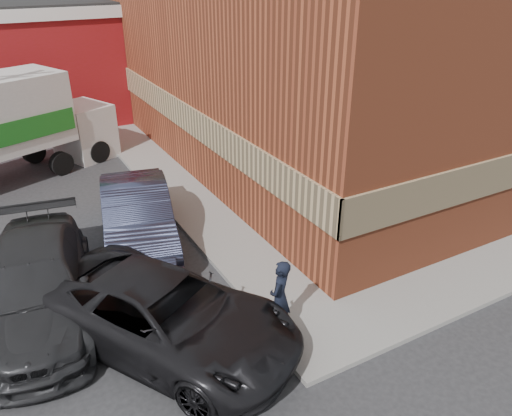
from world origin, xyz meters
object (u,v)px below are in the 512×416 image
man (280,298)px  suv_b (36,286)px  sedan (138,217)px  brick_building (346,33)px  box_truck (1,123)px  suv_a (165,314)px

man → suv_b: bearing=-74.1°
man → sedan: 5.45m
brick_building → box_truck: size_ratio=2.32×
man → suv_a: 2.39m
brick_building → sedan: brick_building is taller
man → suv_a: bearing=-59.5°
brick_building → sedan: (-10.10, -3.99, -3.82)m
brick_building → suv_b: size_ratio=3.20×
man → box_truck: (-4.11, 12.03, 1.17)m
suv_b → box_truck: box_truck is taller
suv_b → box_truck: (0.28, 8.83, 1.33)m
brick_building → suv_b: brick_building is taller
sedan → suv_a: size_ratio=0.90×
man → brick_building: bearing=-171.2°
brick_building → man: 13.20m
sedan → box_truck: size_ratio=0.67×
suv_a → brick_building: bearing=6.6°
brick_building → box_truck: brick_building is taller
brick_building → suv_a: size_ratio=3.14×
sedan → box_truck: bearing=124.1°
box_truck → man: bearing=-93.4°
man → sedan: (-1.44, 5.26, -0.13)m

